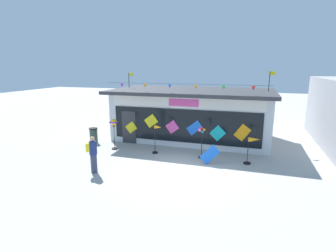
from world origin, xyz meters
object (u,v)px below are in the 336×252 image
kite_shop_building (193,114)px  wind_spinner_center_right (253,145)px  display_kite_on_ground (210,155)px  wind_spinner_far_left (114,125)px  person_near_camera (93,154)px  wind_spinner_left (157,134)px  wind_spinner_center_left (202,139)px  trash_bin (94,135)px

kite_shop_building → wind_spinner_center_right: 5.56m
wind_spinner_center_right → display_kite_on_ground: 2.11m
wind_spinner_far_left → person_near_camera: bearing=-76.6°
wind_spinner_left → display_kite_on_ground: (3.00, -0.78, -0.60)m
person_near_camera → display_kite_on_ground: person_near_camera is taller
wind_spinner_left → person_near_camera: (-1.81, -3.38, -0.21)m
wind_spinner_center_right → kite_shop_building: bearing=134.2°
wind_spinner_left → wind_spinner_center_right: bearing=-1.7°
wind_spinner_far_left → kite_shop_building: bearing=45.8°
wind_spinner_far_left → person_near_camera: wind_spinner_far_left is taller
kite_shop_building → wind_spinner_center_right: (3.85, -3.96, -0.65)m
kite_shop_building → wind_spinner_far_left: bearing=-134.2°
kite_shop_building → wind_spinner_center_left: (1.34, -3.81, -0.60)m
wind_spinner_left → display_kite_on_ground: size_ratio=1.74×
trash_bin → person_near_camera: bearing=-57.0°
kite_shop_building → wind_spinner_far_left: kite_shop_building is taller
wind_spinner_center_left → wind_spinner_center_right: size_ratio=1.22×
wind_spinner_far_left → display_kite_on_ground: bearing=-7.8°
person_near_camera → wind_spinner_left: bearing=-45.5°
wind_spinner_far_left → display_kite_on_ground: wind_spinner_far_left is taller
trash_bin → kite_shop_building: bearing=28.6°
kite_shop_building → trash_bin: 6.49m
wind_spinner_left → wind_spinner_center_left: (2.44, 0.01, -0.06)m
wind_spinner_left → trash_bin: 4.60m
wind_spinner_left → wind_spinner_center_left: wind_spinner_center_left is taller
display_kite_on_ground → wind_spinner_center_right: bearing=17.9°
wind_spinner_left → wind_spinner_center_left: 2.44m
wind_spinner_center_left → person_near_camera: 5.44m
kite_shop_building → wind_spinner_center_left: size_ratio=5.98×
person_near_camera → display_kite_on_ground: 5.49m
trash_bin → display_kite_on_ground: bearing=-11.5°
wind_spinner_left → wind_spinner_center_right: wind_spinner_left is taller
kite_shop_building → trash_bin: bearing=-151.4°
person_near_camera → trash_bin: 4.95m
wind_spinner_far_left → wind_spinner_center_right: size_ratio=1.29×
wind_spinner_far_left → wind_spinner_left: 2.63m
kite_shop_building → wind_spinner_left: bearing=-106.1°
kite_shop_building → wind_spinner_center_right: kite_shop_building is taller
wind_spinner_center_left → kite_shop_building: bearing=109.3°
wind_spinner_center_right → display_kite_on_ground: bearing=-162.1°
wind_spinner_center_left → trash_bin: bearing=173.9°
wind_spinner_center_left → trash_bin: 7.00m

